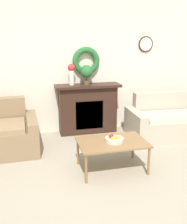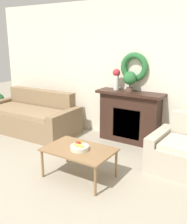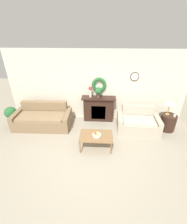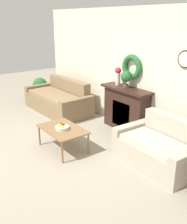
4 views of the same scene
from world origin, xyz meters
The scene contains 13 objects.
ground_plane centered at (0.00, 0.00, 0.00)m, with size 16.00×16.00×0.00m, color #9E937F.
wall_back centered at (0.01, 2.52, 1.35)m, with size 6.80×0.18×2.70m.
fireplace centered at (0.11, 2.32, 0.51)m, with size 1.30×0.41×1.00m.
couch_left centered at (-1.96, 1.75, 0.31)m, with size 2.09×1.04×0.86m.
loveseat_right centered at (1.57, 1.72, 0.29)m, with size 1.51×0.94×0.83m.
coffee_table centered at (0.09, 0.65, 0.41)m, with size 0.99×0.65×0.44m.
fruit_bowl centered at (0.11, 0.63, 0.48)m, with size 0.27×0.27×0.12m.
side_table_by_loveseat centered at (2.65, 1.78, 0.30)m, with size 0.54×0.54×0.59m.
table_lamp centered at (2.59, 1.84, 1.06)m, with size 0.34×0.34×0.56m.
mug centered at (2.78, 1.69, 0.63)m, with size 0.08×0.08×0.08m.
vase_on_mantel_left centered at (-0.20, 2.32, 1.24)m, with size 0.14×0.14×0.41m.
potted_plant_on_mantel centered at (0.09, 2.30, 1.24)m, with size 0.25×0.25×0.38m.
potted_plant_floor_by_couch centered at (-3.21, 1.80, 0.45)m, with size 0.44×0.44×0.72m.
Camera 3 is at (0.24, -2.98, 3.21)m, focal length 24.00 mm.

